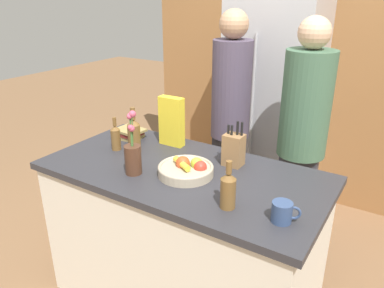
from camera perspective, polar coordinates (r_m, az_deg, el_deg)
name	(u,v)px	position (r m, az deg, el deg)	size (l,w,h in m)	color
kitchen_island	(183,237)	(2.36, -1.36, -14.04)	(1.62, 0.81, 0.93)	silver
back_wall_wood	(292,58)	(3.59, 15.06, 12.51)	(2.82, 0.12, 2.60)	#9E6B3D
refrigerator	(272,104)	(3.34, 12.09, 5.96)	(0.72, 0.62, 1.91)	#B7B7BC
fruit_bowl	(187,169)	(2.04, -0.83, -3.81)	(0.31, 0.31, 0.10)	tan
knife_block	(234,149)	(2.15, 6.36, -0.83)	(0.11, 0.09, 0.27)	olive
flower_vase	(133,155)	(2.06, -9.01, -1.68)	(0.09, 0.09, 0.36)	#4C2D1E
cereal_box	(172,121)	(2.40, -3.13, 3.45)	(0.17, 0.06, 0.32)	yellow
coffee_mug	(282,212)	(1.69, 13.62, -10.05)	(0.13, 0.09, 0.09)	#334770
book_stack	(129,133)	(2.59, -9.52, 1.63)	(0.20, 0.16, 0.07)	#99844C
bottle_oil	(228,190)	(1.73, 5.52, -6.92)	(0.07, 0.07, 0.24)	brown
bottle_vinegar	(116,137)	(2.40, -11.55, 1.06)	(0.06, 0.06, 0.21)	brown
bottle_wine	(134,135)	(2.33, -8.83, 1.38)	(0.08, 0.08, 0.29)	brown
person_at_sink	(230,115)	(2.81, 5.86, 4.46)	(0.29, 0.29, 1.76)	#383842
person_in_blue	(302,133)	(2.60, 16.49, 1.55)	(0.32, 0.32, 1.74)	#383842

